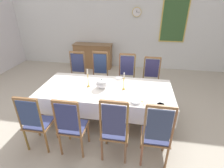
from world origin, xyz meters
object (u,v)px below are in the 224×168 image
Objects in this scene: spoon_primary at (142,102)px; spoon_secondary at (124,78)px; chair_south_b at (72,125)px; chair_south_a at (36,121)px; dining_table at (106,91)px; chair_south_c at (115,129)px; chair_south_d at (156,134)px; sideboard at (93,56)px; chair_north_b at (99,75)px; bowl_near_left at (136,101)px; candlestick_west at (88,80)px; bowl_far_left at (161,105)px; framed_painting at (174,21)px; soup_tureen at (102,83)px; bowl_near_right at (119,78)px; chair_north_a at (77,74)px; candlestick_east at (124,83)px; mounted_clock at (137,12)px; chair_north_d at (151,79)px; chair_north_c at (126,77)px.

spoon_primary is 0.99× the size of spoon_secondary.
chair_south_a is at bearing 179.92° from chair_south_b.
dining_table is 1.07m from chair_south_c.
chair_south_d is 4.55m from sideboard.
chair_north_b is (0.00, 2.01, 0.03)m from chair_south_b.
sideboard is (-1.73, 3.49, -0.34)m from bowl_near_left.
bowl_near_left is at bearing -24.15° from candlestick_west.
framed_painting is at bearing 80.39° from bowl_far_left.
chair_south_b reaches higher than chair_south_a.
candlestick_west is at bearing -180.00° from soup_tureen.
bowl_near_right reaches higher than dining_table.
bowl_near_right is at bearing 109.11° from spoon_primary.
chair_south_d is at bearing -80.43° from spoon_primary.
candlestick_west is (0.00, -1.01, 0.33)m from chair_north_b.
bowl_near_left is at bearing -70.27° from spoon_secondary.
chair_north_a is 1.73m from candlestick_east.
mounted_clock is (0.10, 4.29, 1.40)m from chair_south_c.
framed_painting is at bearing 66.02° from spoon_secondary.
chair_north_d is 2.89× the size of candlestick_west.
chair_north_b is at bearing -0.19° from chair_north_d.
chair_north_a is 1.98m from chair_north_d.
chair_north_b reaches higher than candlestick_east.
sideboard is at bearing 109.91° from dining_table.
spoon_primary is at bearing -104.34° from framed_painting.
candlestick_west reaches higher than bowl_near_right.
bowl_near_left is 1.15× the size of bowl_near_right.
sideboard is (-1.31, 2.55, -0.34)m from bowl_near_right.
chair_north_b is 3.29m from framed_painting.
mounted_clock is at bearing 89.94° from spoon_secondary.
chair_north_b is at bearing 124.59° from bowl_near_left.
soup_tureen is 0.29m from candlestick_west.
chair_south_b is 6.36× the size of spoon_primary.
dining_table is at bearing 144.56° from bowl_near_left.
chair_north_b is 2.08m from bowl_far_left.
chair_south_b is 4.91m from framed_painting.
chair_south_a is 4.42× the size of soup_tureen.
chair_south_a is 0.79× the size of framed_painting.
bowl_far_left is at bearing -24.85° from dining_table.
chair_north_c is at bearing 91.65° from candlestick_east.
dining_table is 0.54m from bowl_near_right.
chair_south_c is 1.06m from candlestick_east.
candlestick_east is 0.59m from spoon_primary.
chair_south_b is 1.28m from spoon_primary.
candlestick_east reaches higher than chair_south_a.
chair_south_d is at bearing 134.50° from chair_north_a.
spoon_primary is (1.75, -1.43, 0.18)m from chair_north_a.
chair_south_d is 0.56m from bowl_far_left.
chair_south_a is 0.98× the size of chair_north_d.
sideboard is (-0.10, 2.04, -0.14)m from chair_north_a.
chair_south_a is at bearing -122.31° from candlestick_west.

